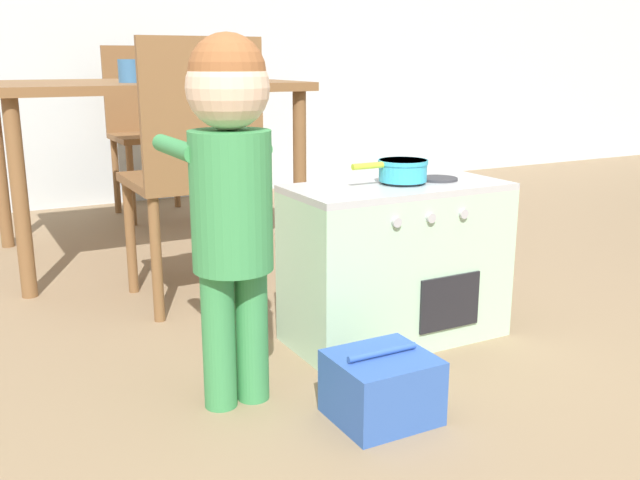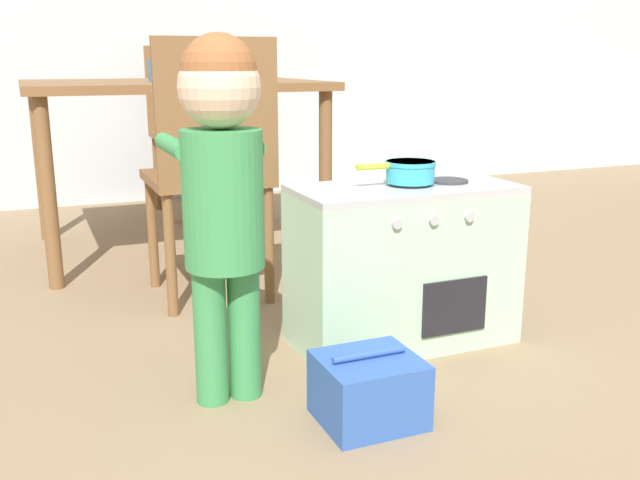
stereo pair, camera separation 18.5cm
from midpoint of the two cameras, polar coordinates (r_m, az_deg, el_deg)
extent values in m
cube|color=#B2DBB7|center=(2.17, 3.66, -2.09)|extent=(0.66, 0.32, 0.46)
cube|color=#B7BABC|center=(2.12, 3.77, 4.20)|extent=(0.66, 0.32, 0.02)
cylinder|color=#38383D|center=(2.12, 4.15, 4.61)|extent=(0.12, 0.12, 0.01)
cylinder|color=#38383D|center=(2.19, 7.07, 4.86)|extent=(0.12, 0.12, 0.01)
cube|color=black|center=(2.11, 7.90, -5.00)|extent=(0.21, 0.01, 0.16)
cylinder|color=#B2B2B7|center=(1.93, 3.45, 1.40)|extent=(0.03, 0.01, 0.03)
cylinder|color=#B2B2B7|center=(1.99, 6.27, 1.74)|extent=(0.03, 0.01, 0.03)
cylinder|color=#B2B2B7|center=(2.06, 8.92, 2.06)|extent=(0.03, 0.01, 0.03)
cylinder|color=#38B2D6|center=(2.12, 4.17, 5.56)|extent=(0.14, 0.14, 0.06)
cylinder|color=#38B2D6|center=(2.11, 4.18, 6.24)|extent=(0.15, 0.15, 0.01)
cylinder|color=#B7DB33|center=(2.05, 1.28, 5.93)|extent=(0.10, 0.02, 0.02)
cylinder|color=#3D9351|center=(1.79, -11.07, -7.91)|extent=(0.08, 0.08, 0.35)
cylinder|color=#3D9351|center=(1.81, -8.41, -7.48)|extent=(0.08, 0.08, 0.35)
cylinder|color=#3D9351|center=(1.70, -10.21, 3.03)|extent=(0.19, 0.19, 0.33)
sphere|color=beige|center=(1.67, -10.62, 11.90)|extent=(0.19, 0.19, 0.19)
sphere|color=#995B33|center=(1.67, -10.67, 13.05)|extent=(0.18, 0.18, 0.18)
cylinder|color=#3D9351|center=(1.79, -14.40, 7.12)|extent=(0.04, 0.26, 0.04)
cylinder|color=#3D9351|center=(1.84, -9.06, 7.57)|extent=(0.04, 0.26, 0.04)
cube|color=#335BB2|center=(1.74, 1.86, -11.75)|extent=(0.23, 0.21, 0.16)
cylinder|color=#335BB2|center=(1.70, 1.89, -9.03)|extent=(0.19, 0.02, 0.02)
cube|color=brown|center=(3.20, -15.86, 11.81)|extent=(1.23, 0.93, 0.03)
cylinder|color=brown|center=(2.76, -24.66, 2.88)|extent=(0.06, 0.06, 0.71)
cylinder|color=brown|center=(3.03, -3.38, 5.08)|extent=(0.06, 0.06, 0.71)
cylinder|color=brown|center=(3.56, -25.63, 5.08)|extent=(0.06, 0.06, 0.71)
cylinder|color=brown|center=(3.77, -8.60, 6.77)|extent=(0.06, 0.06, 0.71)
cube|color=brown|center=(2.55, -12.60, 4.70)|extent=(0.40, 0.40, 0.03)
cube|color=brown|center=(2.34, -11.63, 10.01)|extent=(0.40, 0.02, 0.46)
cylinder|color=brown|center=(2.39, -15.13, -1.59)|extent=(0.04, 0.04, 0.42)
cylinder|color=brown|center=(2.48, -7.42, -0.60)|extent=(0.04, 0.04, 0.42)
cylinder|color=brown|center=(2.72, -16.83, 0.18)|extent=(0.04, 0.04, 0.42)
cylinder|color=brown|center=(2.80, -9.95, 1.00)|extent=(0.04, 0.04, 0.42)
cube|color=brown|center=(4.00, -14.56, 7.98)|extent=(0.40, 0.40, 0.03)
cube|color=brown|center=(4.17, -15.42, 11.57)|extent=(0.40, 0.02, 0.46)
cylinder|color=brown|center=(3.83, -16.22, 4.21)|extent=(0.04, 0.04, 0.42)
cylinder|color=brown|center=(3.91, -11.29, 4.71)|extent=(0.04, 0.04, 0.42)
cylinder|color=brown|center=(4.16, -17.24, 4.91)|extent=(0.04, 0.04, 0.42)
cylinder|color=brown|center=(4.24, -12.68, 5.37)|extent=(0.04, 0.04, 0.42)
cylinder|color=teal|center=(3.02, -16.72, 12.82)|extent=(0.09, 0.09, 0.09)
camera|label=1|loc=(0.09, -92.72, -0.69)|focal=40.00mm
camera|label=2|loc=(0.09, 87.28, 0.69)|focal=40.00mm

